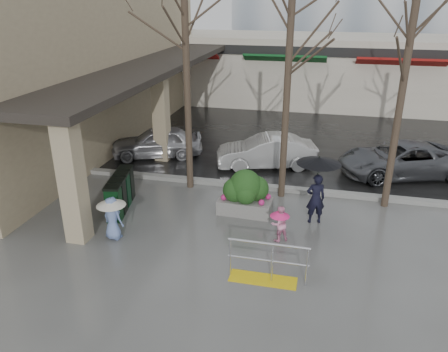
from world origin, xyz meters
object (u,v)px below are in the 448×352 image
at_px(planter, 246,193).
at_px(car_b, 266,152).
at_px(news_boxes, 120,192).
at_px(car_c, 402,159).
at_px(tree_west, 185,36).
at_px(tree_mideast, 409,49).
at_px(child_blue, 112,214).
at_px(woman, 317,181).
at_px(child_pink, 280,222).
at_px(car_a, 157,142).
at_px(tree_midwest, 290,33).
at_px(handrail, 266,267).

height_order(planter, car_b, planter).
xyz_separation_m(planter, news_boxes, (-3.85, -0.62, -0.12)).
bearing_deg(car_c, tree_west, -87.20).
xyz_separation_m(tree_mideast, child_blue, (-7.50, -3.84, -4.10)).
xyz_separation_m(tree_west, tree_mideast, (6.50, 0.00, -0.22)).
distance_m(woman, child_pink, 1.73).
distance_m(tree_west, news_boxes, 5.25).
distance_m(tree_mideast, car_b, 6.46).
distance_m(child_blue, car_a, 6.63).
distance_m(planter, car_a, 6.14).
bearing_deg(planter, tree_midwest, 57.64).
relative_size(car_b, car_c, 0.84).
distance_m(tree_mideast, car_a, 10.08).
bearing_deg(news_boxes, car_b, 38.58).
xyz_separation_m(tree_midwest, car_b, (-0.89, 2.53, -4.60)).
distance_m(handrail, car_c, 8.57).
bearing_deg(news_boxes, woman, -6.58).
relative_size(news_boxes, car_b, 0.53).
bearing_deg(car_b, tree_mideast, 42.38).
bearing_deg(car_c, handrail, -45.62).
bearing_deg(car_a, woman, 36.97).
bearing_deg(tree_midwest, handrail, -88.09).
distance_m(tree_mideast, planter, 6.15).
xyz_separation_m(child_pink, car_b, (-1.14, 5.43, 0.05)).
height_order(tree_midwest, tree_mideast, tree_midwest).
distance_m(car_b, car_c, 4.99).
bearing_deg(child_pink, car_c, -156.38).
bearing_deg(planter, tree_mideast, 19.44).
bearing_deg(car_a, tree_midwest, 43.95).
height_order(car_b, car_c, same).
bearing_deg(child_blue, car_c, -126.97).
xyz_separation_m(handrail, child_pink, (0.09, 1.89, 0.21)).
bearing_deg(planter, child_blue, -144.27).
height_order(handrail, child_pink, handrail).
height_order(tree_mideast, car_a, tree_mideast).
bearing_deg(tree_midwest, woman, -54.89).
relative_size(news_boxes, car_a, 0.55).
height_order(child_pink, car_c, car_c).
distance_m(tree_midwest, woman, 4.38).
bearing_deg(woman, tree_west, -37.60).
distance_m(car_a, car_c, 9.56).
distance_m(tree_mideast, child_blue, 9.37).
xyz_separation_m(planter, car_a, (-4.50, 4.17, -0.05)).
bearing_deg(child_blue, handrail, -178.10).
relative_size(tree_mideast, child_pink, 6.32).
bearing_deg(child_pink, car_a, -76.78).
height_order(tree_midwest, child_blue, tree_midwest).
bearing_deg(tree_midwest, tree_mideast, -0.00).
bearing_deg(tree_mideast, tree_midwest, 180.00).
relative_size(tree_west, car_c, 1.50).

